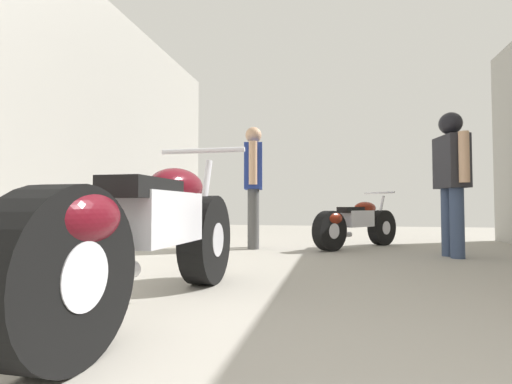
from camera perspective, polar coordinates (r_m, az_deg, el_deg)
name	(u,v)px	position (r m, az deg, el deg)	size (l,w,h in m)	color
ground_plane	(333,272)	(3.47, 11.73, -11.94)	(16.10, 16.10, 0.00)	#9E998E
garage_partition_left	(70,115)	(4.50, -26.68, 10.55)	(0.08, 7.38, 3.13)	#A3A099
motorcycle_maroon_cruiser	(155,234)	(2.14, -15.19, -6.22)	(0.65, 2.19, 1.02)	black
motorcycle_black_naked	(356,224)	(5.47, 15.05, -4.69)	(1.22, 1.43, 0.81)	black
mechanic_in_blue	(254,179)	(5.26, -0.39, 1.95)	(0.33, 0.69, 1.72)	#4C4C4C
mechanic_with_helmet	(451,170)	(4.91, 27.78, 3.00)	(0.32, 0.67, 1.69)	#384766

